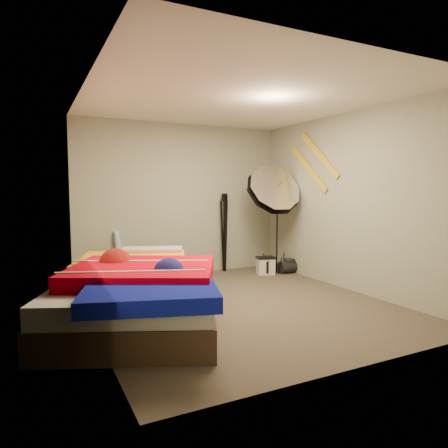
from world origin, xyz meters
TOP-DOWN VIEW (x-y plane):
  - floor at (0.00, 0.00)m, footprint 4.00×4.00m
  - ceiling at (0.00, 0.00)m, footprint 4.00×4.00m
  - wall_back at (0.00, 2.00)m, footprint 3.50×0.00m
  - wall_front at (0.00, -2.00)m, footprint 3.50×0.00m
  - wall_left at (-1.75, 0.00)m, footprint 0.00×4.00m
  - wall_right at (1.75, 0.00)m, footprint 0.00×4.00m
  - tote_bag at (-0.66, 1.43)m, footprint 0.42×0.29m
  - wrapping_roll at (-1.07, 1.90)m, footprint 0.16×0.24m
  - camera_case at (1.23, 1.32)m, footprint 0.32×0.26m
  - duffel_bag at (1.65, 1.24)m, footprint 0.36×0.23m
  - wall_stripe_upper at (1.73, 0.60)m, footprint 0.02×0.91m
  - wall_stripe_lower at (1.73, 0.85)m, footprint 0.02×0.91m
  - bed at (-1.26, -0.14)m, footprint 2.33×2.80m
  - photo_umbrella at (1.31, 1.27)m, footprint 1.16×0.90m
  - camera_tripod at (0.74, 1.88)m, footprint 0.09×0.09m

SIDE VIEW (x-z plane):
  - floor at x=0.00m, z-range 0.00..0.00m
  - duffel_bag at x=1.65m, z-range 0.00..0.21m
  - camera_case at x=1.23m, z-range 0.00..0.28m
  - tote_bag at x=-0.66m, z-range -0.01..0.39m
  - bed at x=-1.26m, z-range 0.00..0.66m
  - wrapping_roll at x=-1.07m, z-range 0.00..0.78m
  - camera_tripod at x=0.74m, z-range 0.10..1.45m
  - wall_back at x=0.00m, z-range -0.50..3.00m
  - wall_front at x=0.00m, z-range -0.50..3.00m
  - wall_left at x=-1.75m, z-range -0.75..3.25m
  - wall_right at x=1.75m, z-range -0.75..3.25m
  - photo_umbrella at x=1.31m, z-range 0.42..2.35m
  - wall_stripe_lower at x=1.73m, z-range 1.36..2.14m
  - wall_stripe_upper at x=1.73m, z-range 1.56..2.34m
  - ceiling at x=0.00m, z-range 2.50..2.50m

